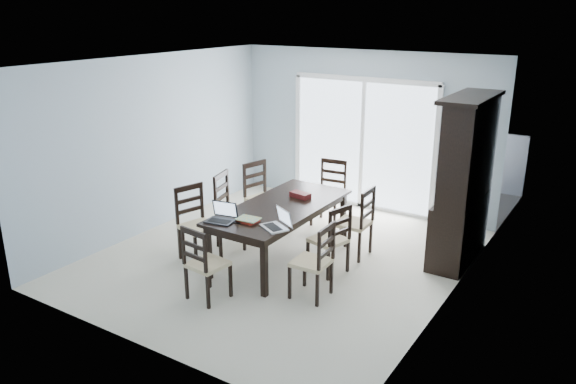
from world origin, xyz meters
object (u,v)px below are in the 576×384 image
object	(u,v)px
chair_right_mid	(334,233)
chair_left_near	(195,215)
chair_end_far	(331,185)
dining_table	(281,211)
chair_right_far	(360,215)
chair_left_mid	(229,201)
chair_left_far	(260,189)
game_box	(300,195)
cell_phone	(236,222)
chair_right_near	(318,254)
laptop_dark	(220,218)
china_hutch	(464,183)
chair_end_near	(201,256)
laptop_silver	(274,224)
hot_tub	(344,158)

from	to	relation	value
chair_right_mid	chair_left_near	bearing A→B (deg)	122.03
chair_end_far	dining_table	bearing A→B (deg)	87.28
chair_right_far	chair_left_mid	bearing A→B (deg)	106.10
chair_left_far	game_box	distance (m)	0.99
cell_phone	game_box	distance (m)	1.24
dining_table	chair_left_near	size ratio (longest dim) A/B	1.91
chair_left_far	chair_right_near	size ratio (longest dim) A/B	1.12
laptop_dark	chair_right_far	bearing A→B (deg)	42.26
chair_left_far	chair_end_far	distance (m)	1.12
china_hutch	game_box	distance (m)	2.16
chair_left_near	chair_left_mid	distance (m)	0.65
chair_left_mid	chair_end_far	size ratio (longest dim) A/B	1.04
chair_right_near	chair_end_near	bearing A→B (deg)	123.31
chair_left_far	laptop_silver	distance (m)	1.93
chair_left_far	chair_end_near	bearing A→B (deg)	32.45
chair_right_far	game_box	xyz separation A→B (m)	(-0.81, -0.19, 0.19)
chair_right_far	game_box	bearing A→B (deg)	101.86
chair_left_mid	chair_right_far	size ratio (longest dim) A/B	1.06
chair_left_near	laptop_silver	distance (m)	1.37
china_hutch	hot_tub	xyz separation A→B (m)	(-2.90, 2.32, -0.61)
game_box	hot_tub	distance (m)	3.31
china_hutch	chair_right_far	size ratio (longest dim) A/B	1.96
chair_end_far	laptop_dark	distance (m)	2.46
china_hutch	chair_end_near	world-z (taller)	china_hutch
game_box	laptop_dark	bearing A→B (deg)	-104.70
game_box	hot_tub	world-z (taller)	hot_tub
chair_left_far	game_box	world-z (taller)	chair_left_far
chair_end_near	laptop_dark	world-z (taller)	chair_end_near
chair_right_near	chair_end_far	distance (m)	2.49
dining_table	cell_phone	bearing A→B (deg)	-98.03
chair_right_far	cell_phone	xyz separation A→B (m)	(-0.98, -1.42, 0.16)
dining_table	chair_right_mid	bearing A→B (deg)	-3.57
chair_left_mid	chair_right_near	xyz separation A→B (m)	(1.87, -0.76, -0.07)
chair_end_near	laptop_silver	size ratio (longest dim) A/B	2.59
chair_left_mid	chair_left_far	xyz separation A→B (m)	(0.04, 0.70, -0.00)
laptop_dark	china_hutch	bearing A→B (deg)	32.63
chair_left_near	chair_left_far	size ratio (longest dim) A/B	0.97
chair_left_near	chair_left_mid	world-z (taller)	chair_left_mid
cell_phone	chair_end_far	bearing A→B (deg)	74.62
chair_end_far	laptop_silver	bearing A→B (deg)	95.58
china_hutch	chair_right_near	world-z (taller)	china_hutch
chair_left_near	chair_end_far	world-z (taller)	chair_left_near
chair_right_far	laptop_dark	size ratio (longest dim) A/B	3.04
game_box	hot_tub	xyz separation A→B (m)	(-0.93, 3.16, -0.32)
chair_right_near	chair_end_far	size ratio (longest dim) A/B	0.92
chair_left_near	chair_right_mid	distance (m)	1.88
china_hutch	game_box	size ratio (longest dim) A/B	7.75
china_hutch	chair_right_far	bearing A→B (deg)	-151.07
china_hutch	chair_right_near	distance (m)	2.28
dining_table	game_box	bearing A→B (deg)	83.44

